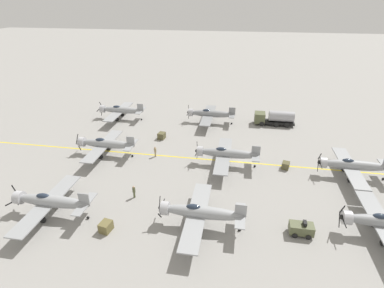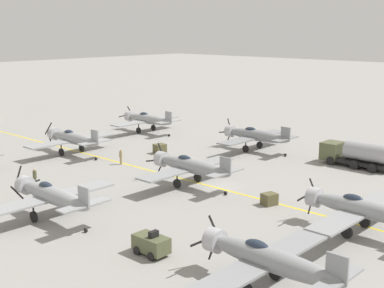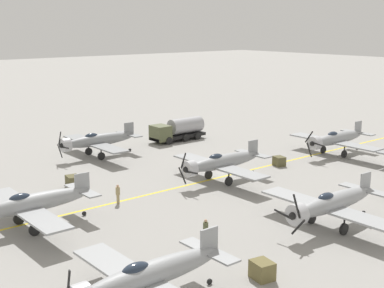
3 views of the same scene
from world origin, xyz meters
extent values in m
plane|color=gray|center=(0.00, 0.00, 0.00)|extent=(400.00, 400.00, 0.00)
cube|color=yellow|center=(0.00, 0.00, 0.00)|extent=(0.30, 160.00, 0.01)
ellipsoid|color=#96999B|center=(14.69, 25.41, 2.05)|extent=(1.50, 9.50, 1.42)
cylinder|color=#B7B7BC|center=(14.69, 29.86, 2.05)|extent=(1.57, 0.90, 1.58)
ellipsoid|color=#232D3D|center=(14.69, 26.55, 2.61)|extent=(0.80, 1.70, 0.76)
cube|color=#96999B|center=(14.69, 26.17, 1.71)|extent=(12.00, 2.10, 0.16)
cube|color=#96999B|center=(14.69, 21.32, 2.20)|extent=(4.40, 1.10, 0.12)
cube|color=#96999B|center=(14.69, 21.32, 2.85)|extent=(0.14, 1.30, 1.60)
sphere|color=black|center=(14.69, 30.36, 2.05)|extent=(0.56, 0.56, 0.56)
cube|color=black|center=(15.19, 30.36, 2.77)|extent=(1.11, 0.06, 1.52)
cube|color=black|center=(13.82, 30.36, 2.12)|extent=(1.76, 0.06, 0.29)
cube|color=black|center=(15.07, 30.36, 1.26)|extent=(0.87, 0.06, 1.64)
cylinder|color=black|center=(13.19, 26.17, 1.08)|extent=(0.14, 0.14, 1.26)
cylinder|color=black|center=(13.19, 26.17, 0.45)|extent=(0.22, 0.90, 0.90)
cylinder|color=black|center=(16.19, 26.17, 1.08)|extent=(0.14, 0.14, 1.26)
cylinder|color=black|center=(16.19, 26.17, 0.45)|extent=(0.22, 0.90, 0.90)
cylinder|color=black|center=(14.69, 21.26, 0.18)|extent=(0.12, 0.36, 0.36)
ellipsoid|color=gray|center=(-1.21, 1.83, 2.05)|extent=(1.50, 9.50, 1.42)
cylinder|color=#B7B7BC|center=(-1.21, 6.28, 2.05)|extent=(1.58, 0.90, 1.58)
ellipsoid|color=#232D3D|center=(-1.21, 2.97, 2.61)|extent=(0.80, 1.70, 0.76)
cube|color=gray|center=(-1.21, 2.59, 1.71)|extent=(12.00, 2.10, 0.16)
cube|color=gray|center=(-1.21, -2.26, 2.20)|extent=(4.40, 1.10, 0.12)
cube|color=gray|center=(-1.21, -2.26, 2.85)|extent=(0.14, 1.30, 1.60)
sphere|color=black|center=(-1.21, 6.78, 2.05)|extent=(0.56, 0.56, 0.56)
cube|color=black|center=(-0.68, 6.78, 1.35)|extent=(1.16, 0.06, 1.49)
cube|color=black|center=(-0.86, 6.78, 2.85)|extent=(0.82, 0.06, 1.66)
cube|color=black|center=(-2.07, 6.78, 1.95)|extent=(1.75, 0.06, 0.35)
cylinder|color=black|center=(-2.71, 2.59, 1.08)|extent=(0.14, 0.14, 1.26)
cylinder|color=black|center=(-2.71, 2.59, 0.45)|extent=(0.22, 0.90, 0.90)
cylinder|color=black|center=(0.29, 2.59, 1.08)|extent=(0.14, 0.14, 1.26)
cylinder|color=black|center=(0.29, 2.59, 0.45)|extent=(0.22, 0.90, 0.90)
cylinder|color=black|center=(-1.21, -2.32, 0.18)|extent=(0.12, 0.36, 0.36)
ellipsoid|color=#96989B|center=(-1.21, 21.71, 2.05)|extent=(1.50, 9.50, 1.42)
cylinder|color=#B7B7BC|center=(-1.21, 26.16, 2.05)|extent=(1.58, 0.90, 1.58)
ellipsoid|color=#232D3D|center=(-1.21, 22.85, 2.61)|extent=(0.80, 1.70, 0.76)
cube|color=#96989B|center=(-1.21, 22.47, 1.71)|extent=(12.00, 2.10, 0.16)
cube|color=#96989B|center=(-1.21, 17.62, 2.20)|extent=(4.40, 1.10, 0.12)
cube|color=#96989B|center=(-1.21, 17.62, 2.85)|extent=(0.14, 1.30, 1.60)
sphere|color=black|center=(-1.21, 26.66, 2.05)|extent=(0.56, 0.56, 0.56)
cube|color=black|center=(-1.73, 26.66, 2.75)|extent=(1.15, 0.06, 1.49)
cube|color=black|center=(-1.56, 26.66, 1.25)|extent=(0.83, 0.06, 1.66)
cube|color=black|center=(-0.34, 26.66, 2.15)|extent=(1.75, 0.06, 0.34)
cylinder|color=black|center=(-2.71, 22.47, 1.08)|extent=(0.14, 0.14, 1.26)
cylinder|color=black|center=(-2.71, 22.47, 0.45)|extent=(0.22, 0.90, 0.90)
cylinder|color=black|center=(0.29, 22.47, 1.08)|extent=(0.14, 0.14, 1.26)
cylinder|color=black|center=(0.29, 22.47, 0.45)|extent=(0.22, 0.90, 0.90)
cylinder|color=black|center=(-1.21, 17.56, 0.18)|extent=(0.12, 0.36, 0.36)
ellipsoid|color=#979A9C|center=(-15.80, 3.75, 2.05)|extent=(1.50, 9.50, 1.42)
cylinder|color=#B7B7BC|center=(-15.80, 8.20, 2.05)|extent=(1.58, 0.90, 1.58)
ellipsoid|color=#232D3D|center=(-15.80, 4.89, 2.61)|extent=(0.80, 1.70, 0.76)
cube|color=#979A9C|center=(-15.80, 4.51, 1.71)|extent=(12.00, 2.10, 0.16)
cube|color=#979A9C|center=(-15.80, -0.34, 2.20)|extent=(4.40, 1.10, 0.12)
cube|color=#979A9C|center=(-15.80, -0.34, 2.85)|extent=(0.14, 1.30, 1.60)
sphere|color=black|center=(-15.80, 8.70, 2.05)|extent=(0.56, 0.56, 0.56)
cube|color=black|center=(-14.93, 8.70, 1.92)|extent=(1.75, 0.06, 0.39)
cube|color=black|center=(-16.12, 8.70, 2.86)|extent=(0.78, 0.06, 1.68)
cube|color=black|center=(-16.34, 8.70, 1.36)|extent=(1.20, 0.06, 1.46)
cylinder|color=black|center=(-17.30, 4.51, 1.08)|extent=(0.14, 0.14, 1.26)
cylinder|color=black|center=(-17.30, 4.51, 0.45)|extent=(0.22, 0.90, 0.90)
cylinder|color=black|center=(-14.30, 4.51, 1.08)|extent=(0.14, 0.14, 1.26)
cylinder|color=black|center=(-14.30, 4.51, 0.45)|extent=(0.22, 0.90, 0.90)
cylinder|color=black|center=(-15.80, -0.40, 0.18)|extent=(0.12, 0.36, 0.36)
ellipsoid|color=gray|center=(15.69, 6.26, 2.05)|extent=(1.50, 9.50, 1.42)
cylinder|color=#B7B7BC|center=(15.69, 10.71, 2.05)|extent=(1.58, 0.90, 1.58)
ellipsoid|color=#232D3D|center=(15.69, 7.40, 2.61)|extent=(0.80, 1.70, 0.76)
cube|color=gray|center=(15.69, 7.02, 1.71)|extent=(12.00, 2.10, 0.16)
cube|color=gray|center=(15.69, 2.17, 2.20)|extent=(4.40, 1.10, 0.12)
cube|color=gray|center=(15.69, 2.17, 2.85)|extent=(0.14, 1.30, 1.60)
sphere|color=black|center=(15.69, 11.21, 2.05)|extent=(0.56, 0.56, 0.56)
cube|color=black|center=(14.82, 11.21, 1.96)|extent=(1.76, 0.06, 0.32)
cube|color=black|center=(16.20, 11.21, 1.34)|extent=(1.14, 0.06, 1.50)
cube|color=black|center=(16.05, 11.21, 2.85)|extent=(0.84, 0.06, 1.65)
cylinder|color=black|center=(14.19, 7.02, 1.08)|extent=(0.14, 0.14, 1.26)
cylinder|color=black|center=(14.19, 7.02, 0.45)|extent=(0.22, 0.90, 0.90)
cylinder|color=black|center=(17.19, 7.02, 1.08)|extent=(0.14, 0.14, 1.26)
cylinder|color=black|center=(17.19, 7.02, 0.45)|extent=(0.22, 0.90, 0.90)
cylinder|color=black|center=(15.69, 2.11, 0.18)|extent=(0.12, 0.36, 0.36)
ellipsoid|color=#95989A|center=(-16.79, 21.62, 2.05)|extent=(1.50, 9.50, 1.42)
cylinder|color=#B7B7BC|center=(-16.79, 26.07, 2.05)|extent=(1.58, 0.90, 1.58)
ellipsoid|color=#232D3D|center=(-16.79, 22.76, 2.61)|extent=(0.80, 1.70, 0.76)
cube|color=#95989A|center=(-16.79, 22.38, 1.71)|extent=(12.00, 2.10, 0.16)
cube|color=#95989A|center=(-16.79, 17.53, 2.20)|extent=(4.40, 1.10, 0.12)
cube|color=#95989A|center=(-16.79, 17.53, 2.85)|extent=(0.14, 1.30, 1.60)
sphere|color=black|center=(-16.79, 26.57, 2.05)|extent=(0.56, 0.56, 0.56)
cube|color=black|center=(-16.17, 26.57, 1.44)|extent=(1.35, 0.06, 1.33)
cube|color=black|center=(-16.57, 26.57, 2.90)|extent=(0.57, 0.06, 1.73)
cube|color=black|center=(-17.63, 26.57, 1.82)|extent=(1.72, 0.06, 0.60)
cylinder|color=black|center=(-18.29, 22.38, 1.08)|extent=(0.14, 0.14, 1.26)
cylinder|color=black|center=(-18.29, 22.38, 0.45)|extent=(0.22, 0.90, 0.90)
cylinder|color=black|center=(-15.29, 22.38, 1.08)|extent=(0.14, 0.14, 1.26)
cylinder|color=black|center=(-15.29, 22.38, 0.45)|extent=(0.22, 0.90, 0.90)
cylinder|color=black|center=(-16.79, 17.47, 0.18)|extent=(0.12, 0.36, 0.36)
cylinder|color=#B7B7BC|center=(-14.00, -11.87, 2.05)|extent=(1.57, 0.90, 1.58)
ellipsoid|color=#232D3D|center=(-14.00, -15.18, 2.61)|extent=(0.80, 1.70, 0.76)
cube|color=gray|center=(-14.00, -15.56, 1.71)|extent=(12.00, 2.10, 0.16)
sphere|color=black|center=(-14.00, -11.37, 2.05)|extent=(0.56, 0.56, 0.56)
cube|color=black|center=(-14.87, -11.37, 2.04)|extent=(1.75, 0.06, 0.17)
cube|color=black|center=(-13.55, -11.37, 1.30)|extent=(1.02, 0.06, 1.57)
cube|color=black|center=(-13.57, -11.37, 2.81)|extent=(0.97, 0.06, 1.60)
cylinder|color=black|center=(-15.50, -15.56, 0.45)|extent=(0.22, 0.90, 0.90)
cylinder|color=black|center=(-12.50, -15.56, 1.08)|extent=(0.14, 0.14, 1.26)
cylinder|color=black|center=(-12.50, -15.56, 0.45)|extent=(0.22, 0.90, 0.90)
ellipsoid|color=#929597|center=(-1.72, -16.41, 2.05)|extent=(1.50, 9.50, 1.42)
cylinder|color=#B7B7BC|center=(-1.72, -11.96, 2.05)|extent=(1.58, 0.90, 1.58)
ellipsoid|color=#232D3D|center=(-1.72, -15.27, 2.61)|extent=(0.80, 1.70, 0.76)
cube|color=#929597|center=(-1.72, -15.65, 1.71)|extent=(12.00, 2.10, 0.16)
sphere|color=black|center=(-1.72, -11.46, 2.05)|extent=(0.56, 0.56, 0.56)
cube|color=black|center=(-2.59, -11.46, 2.12)|extent=(1.76, 0.06, 0.27)
cube|color=black|center=(-1.34, -11.46, 1.26)|extent=(0.88, 0.06, 1.64)
cube|color=black|center=(-1.22, -11.46, 2.77)|extent=(1.10, 0.06, 1.52)
cylinder|color=black|center=(-3.22, -15.65, 1.08)|extent=(0.14, 0.14, 1.26)
cylinder|color=black|center=(-3.22, -15.65, 0.45)|extent=(0.22, 0.90, 0.90)
cylinder|color=black|center=(-0.22, -15.65, 1.08)|extent=(0.14, 0.14, 1.26)
cylinder|color=black|center=(-0.22, -15.65, 0.45)|extent=(0.22, 0.90, 0.90)
cylinder|color=black|center=(-1.72, -20.56, 0.18)|extent=(0.12, 0.36, 0.36)
cube|color=black|center=(16.90, -6.47, 0.62)|extent=(2.25, 8.00, 0.40)
cube|color=#515638|center=(16.90, -3.51, 1.42)|extent=(2.50, 2.08, 2.00)
cylinder|color=#9E9EA3|center=(16.90, -7.79, 1.93)|extent=(2.10, 4.96, 2.10)
cylinder|color=black|center=(15.71, -3.99, 0.50)|extent=(0.30, 1.00, 1.00)
cylinder|color=black|center=(18.09, -3.99, 0.50)|extent=(0.30, 1.00, 1.00)
cylinder|color=black|center=(15.71, -6.87, 0.50)|extent=(0.30, 1.00, 1.00)
cylinder|color=black|center=(18.09, -6.87, 0.50)|extent=(0.30, 1.00, 1.00)
cylinder|color=black|center=(15.71, -8.95, 0.50)|extent=(0.30, 1.00, 1.00)
cylinder|color=black|center=(18.09, -8.95, 0.50)|extent=(0.30, 1.00, 1.00)
cube|color=#515638|center=(-15.16, -7.10, 0.80)|extent=(1.40, 2.60, 1.10)
cube|color=black|center=(-15.16, -7.36, 1.57)|extent=(0.70, 0.36, 0.44)
cylinder|color=black|center=(-15.85, -6.39, 0.30)|extent=(0.20, 0.60, 0.60)
cylinder|color=black|center=(-14.48, -6.39, 0.30)|extent=(0.20, 0.60, 0.60)
cylinder|color=black|center=(-15.85, -7.82, 0.30)|extent=(0.20, 0.60, 0.60)
cylinder|color=black|center=(-14.48, -7.82, 0.30)|extent=(0.20, 0.60, 0.60)
cylinder|color=tan|center=(-0.46, 13.82, 0.42)|extent=(0.26, 0.26, 0.84)
cylinder|color=tan|center=(-0.46, 13.82, 1.19)|extent=(0.38, 0.38, 0.70)
sphere|color=tan|center=(-0.46, 13.82, 1.65)|extent=(0.23, 0.23, 0.23)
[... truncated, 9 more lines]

